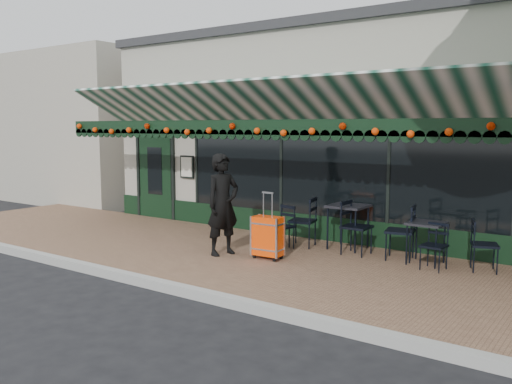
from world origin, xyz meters
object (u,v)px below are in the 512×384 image
Objects in this scene: suitcase at (268,237)px; cafe_table_a at (426,226)px; chair_a_front at (434,247)px; chair_b_front at (281,227)px; chair_b_right at (357,228)px; chair_a_left at (400,232)px; woman at (223,205)px; cafe_table_b at (348,209)px; chair_a_right at (485,245)px; chair_b_left at (302,221)px.

suitcase is 1.64× the size of cafe_table_a.
chair_a_front is 2.86m from chair_b_front.
chair_b_right is at bearing 174.56° from chair_a_front.
suitcase is 1.20× the size of chair_a_left.
woman is 1.02m from suitcase.
suitcase reaches higher than chair_a_front.
chair_b_right is (0.33, -0.34, -0.26)m from cafe_table_b.
cafe_table_b is 0.85× the size of chair_a_left.
chair_a_front is at bearing -52.77° from cafe_table_a.
chair_b_right reaches higher than chair_a_right.
cafe_table_b is 1.18m from chair_a_left.
chair_b_front is (-0.22, -0.43, -0.07)m from chair_b_left.
cafe_table_b reaches higher than chair_b_front.
chair_a_left reaches higher than cafe_table_a.
chair_a_left is at bearing 174.79° from cafe_table_a.
cafe_table_b is 0.54m from chair_b_right.
suitcase reaches higher than cafe_table_b.
chair_b_right is (-1.26, -0.04, -0.15)m from cafe_table_a.
chair_a_front is at bearing 51.90° from chair_a_left.
suitcase is 1.67m from chair_b_right.
cafe_table_b is 0.85× the size of chair_b_right.
chair_b_right reaches higher than cafe_table_a.
chair_a_left is (2.77, 1.49, -0.43)m from woman.
cafe_table_a is (3.24, 1.45, -0.28)m from woman.
chair_a_right reaches higher than cafe_table_b.
woman is at bearing -73.40° from chair_a_left.
cafe_table_a is at bearing 22.41° from chair_b_front.
suitcase is (0.85, 0.19, -0.53)m from woman.
suitcase is 1.19× the size of chair_b_right.
chair_a_front reaches higher than cafe_table_a.
chair_b_right is 1.43m from chair_b_front.
suitcase reaches higher than cafe_table_a.
cafe_table_a is at bearing 78.22° from chair_b_left.
cafe_table_b is 1.96m from chair_a_front.
chair_b_front is (0.62, 0.99, -0.50)m from woman.
chair_b_left reaches higher than cafe_table_b.
chair_a_right is (4.17, 1.52, -0.50)m from woman.
chair_a_right is at bearing -5.28° from cafe_table_b.
chair_a_right is 1.01× the size of chair_b_front.
suitcase reaches higher than chair_b_left.
chair_a_left is 0.79m from chair_b_right.
chair_a_left is at bearing 158.41° from chair_a_front.
chair_b_left is at bearing -99.55° from chair_a_left.
chair_a_left is 1.93m from chair_b_left.
chair_b_front is at bearing -172.18° from chair_a_front.
chair_b_left is (-2.63, 0.28, 0.10)m from chair_a_front.
cafe_table_a is at bearing 24.42° from suitcase.
chair_b_right is at bearing -178.36° from cafe_table_a.
chair_b_left is (-3.33, -0.10, 0.07)m from chair_a_right.
woman is at bearing -170.77° from suitcase.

